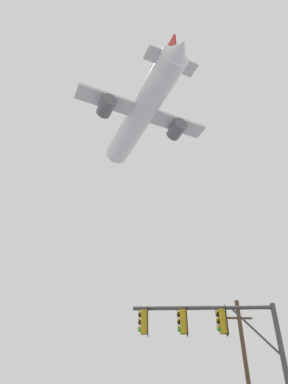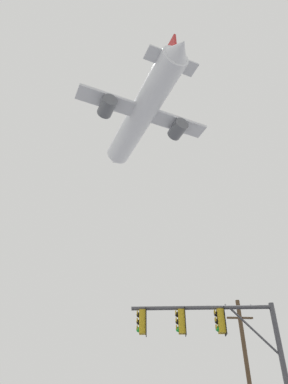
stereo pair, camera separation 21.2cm
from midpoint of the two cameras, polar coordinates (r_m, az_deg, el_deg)
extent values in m
cylinder|color=#4C4C51|center=(15.11, 21.92, -26.71)|extent=(0.20, 0.20, 5.57)
cylinder|color=#4C4C51|center=(14.97, 9.08, -18.08)|extent=(5.57, 0.67, 0.15)
cylinder|color=#4C4C51|center=(15.13, 17.28, -20.76)|extent=(1.73, 0.24, 1.85)
cube|color=gold|center=(14.75, -0.40, -20.34)|extent=(0.29, 0.34, 0.90)
cylinder|color=gold|center=(14.87, -0.39, -18.43)|extent=(0.05, 0.05, 0.12)
cube|color=black|center=(14.74, 0.18, -20.34)|extent=(0.07, 0.46, 1.04)
sphere|color=black|center=(14.82, -0.99, -19.32)|extent=(0.20, 0.20, 0.20)
cylinder|color=gold|center=(14.83, -1.26, -19.10)|extent=(0.06, 0.21, 0.21)
sphere|color=black|center=(14.75, -1.00, -20.38)|extent=(0.20, 0.20, 0.20)
cylinder|color=gold|center=(14.77, -1.27, -20.15)|extent=(0.06, 0.21, 0.21)
sphere|color=green|center=(14.69, -1.02, -21.44)|extent=(0.20, 0.20, 0.20)
cylinder|color=gold|center=(14.70, -1.28, -21.21)|extent=(0.06, 0.21, 0.21)
cube|color=gold|center=(14.77, 5.95, -20.20)|extent=(0.29, 0.34, 0.90)
cylinder|color=gold|center=(14.89, 5.83, -18.29)|extent=(0.05, 0.05, 0.12)
cube|color=black|center=(14.78, 6.53, -20.17)|extent=(0.07, 0.46, 1.04)
sphere|color=black|center=(14.82, 5.30, -19.21)|extent=(0.20, 0.20, 0.20)
cylinder|color=gold|center=(14.84, 5.02, -18.99)|extent=(0.06, 0.21, 0.21)
sphere|color=black|center=(14.76, 5.36, -20.26)|extent=(0.20, 0.20, 0.20)
cylinder|color=gold|center=(14.77, 5.08, -20.04)|extent=(0.06, 0.21, 0.21)
sphere|color=green|center=(14.70, 5.42, -21.32)|extent=(0.20, 0.20, 0.20)
cylinder|color=gold|center=(14.70, 5.13, -21.10)|extent=(0.06, 0.21, 0.21)
cube|color=gold|center=(14.95, 12.20, -19.83)|extent=(0.29, 0.34, 0.90)
cylinder|color=gold|center=(15.08, 11.96, -17.96)|extent=(0.05, 0.05, 0.12)
cube|color=black|center=(14.98, 12.76, -19.79)|extent=(0.07, 0.46, 1.04)
sphere|color=black|center=(14.99, 11.50, -18.88)|extent=(0.20, 0.20, 0.20)
cylinder|color=gold|center=(15.00, 11.21, -18.67)|extent=(0.06, 0.21, 0.21)
sphere|color=black|center=(14.92, 11.63, -19.91)|extent=(0.20, 0.20, 0.20)
cylinder|color=gold|center=(14.93, 11.34, -19.71)|extent=(0.06, 0.21, 0.21)
sphere|color=green|center=(14.86, 11.75, -20.96)|extent=(0.20, 0.20, 0.20)
cylinder|color=gold|center=(14.87, 11.46, -20.75)|extent=(0.06, 0.21, 0.21)
cylinder|color=brown|center=(25.84, 16.07, -26.06)|extent=(0.28, 0.28, 8.84)
cube|color=brown|center=(26.57, 14.71, -17.72)|extent=(2.20, 0.12, 0.12)
cube|color=brown|center=(26.40, 14.94, -19.17)|extent=(1.80, 0.12, 0.12)
cylinder|color=gray|center=(26.35, 12.72, -17.58)|extent=(0.10, 0.10, 0.18)
cylinder|color=gray|center=(26.88, 16.59, -17.35)|extent=(0.10, 0.10, 0.18)
cylinder|color=white|center=(45.40, -0.56, 12.74)|extent=(9.36, 17.90, 3.19)
cone|color=white|center=(52.26, -5.02, 5.46)|extent=(3.61, 3.13, 3.03)
cone|color=white|center=(39.91, 5.65, 22.08)|extent=(3.24, 2.83, 2.71)
cube|color=silver|center=(44.74, -0.30, 12.74)|extent=(16.61, 8.07, 0.36)
cylinder|color=#595B60|center=(42.94, -6.26, 13.68)|extent=(2.53, 2.87, 1.79)
cylinder|color=#595B60|center=(45.62, 5.22, 10.08)|extent=(2.53, 2.87, 1.79)
cube|color=#B21E1E|center=(42.39, 4.03, 21.35)|extent=(1.22, 2.69, 3.79)
cube|color=silver|center=(41.08, 4.25, 20.36)|extent=(6.23, 3.80, 0.20)
camera|label=1|loc=(0.11, -90.24, 0.16)|focal=32.87mm
camera|label=2|loc=(0.11, 89.76, -0.16)|focal=32.87mm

